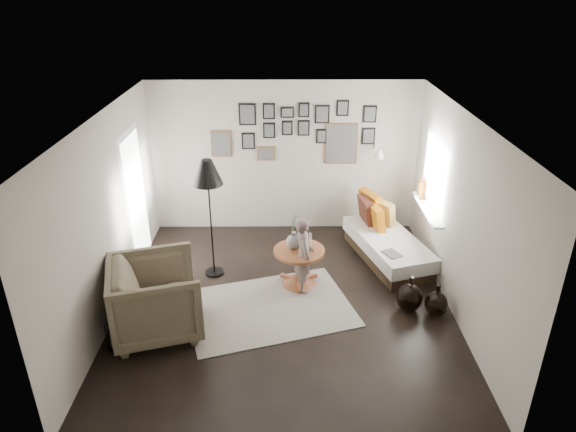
{
  "coord_description": "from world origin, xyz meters",
  "views": [
    {
      "loc": [
        0.01,
        -5.89,
        4.11
      ],
      "look_at": [
        0.05,
        0.5,
        1.1
      ],
      "focal_mm": 32.0,
      "sensor_mm": 36.0,
      "label": 1
    }
  ],
  "objects_px": {
    "vase": "(294,239)",
    "floor_lamp": "(208,177)",
    "daybed": "(387,242)",
    "armchair": "(156,298)",
    "magazine_basket": "(119,335)",
    "demijohn_small": "(436,304)",
    "demijohn_large": "(409,297)",
    "pedestal_table": "(299,269)",
    "child": "(304,255)"
  },
  "relations": [
    {
      "from": "pedestal_table",
      "to": "magazine_basket",
      "type": "height_order",
      "value": "pedestal_table"
    },
    {
      "from": "vase",
      "to": "floor_lamp",
      "type": "xyz_separation_m",
      "value": [
        -1.2,
        0.3,
        0.83
      ]
    },
    {
      "from": "demijohn_large",
      "to": "floor_lamp",
      "type": "bearing_deg",
      "value": 160.49
    },
    {
      "from": "pedestal_table",
      "to": "armchair",
      "type": "relative_size",
      "value": 0.68
    },
    {
      "from": "daybed",
      "to": "vase",
      "type": "bearing_deg",
      "value": -169.08
    },
    {
      "from": "vase",
      "to": "floor_lamp",
      "type": "bearing_deg",
      "value": 165.82
    },
    {
      "from": "pedestal_table",
      "to": "demijohn_large",
      "type": "height_order",
      "value": "pedestal_table"
    },
    {
      "from": "daybed",
      "to": "demijohn_small",
      "type": "bearing_deg",
      "value": -93.12
    },
    {
      "from": "pedestal_table",
      "to": "armchair",
      "type": "height_order",
      "value": "armchair"
    },
    {
      "from": "pedestal_table",
      "to": "floor_lamp",
      "type": "xyz_separation_m",
      "value": [
        -1.28,
        0.32,
        1.3
      ]
    },
    {
      "from": "pedestal_table",
      "to": "demijohn_large",
      "type": "distance_m",
      "value": 1.6
    },
    {
      "from": "pedestal_table",
      "to": "vase",
      "type": "xyz_separation_m",
      "value": [
        -0.08,
        0.02,
        0.47
      ]
    },
    {
      "from": "daybed",
      "to": "magazine_basket",
      "type": "relative_size",
      "value": 5.24
    },
    {
      "from": "pedestal_table",
      "to": "child",
      "type": "relative_size",
      "value": 0.64
    },
    {
      "from": "vase",
      "to": "demijohn_small",
      "type": "xyz_separation_m",
      "value": [
        1.87,
        -0.79,
        -0.56
      ]
    },
    {
      "from": "daybed",
      "to": "demijohn_large",
      "type": "height_order",
      "value": "daybed"
    },
    {
      "from": "pedestal_table",
      "to": "demijohn_small",
      "type": "height_order",
      "value": "pedestal_table"
    },
    {
      "from": "magazine_basket",
      "to": "demijohn_small",
      "type": "distance_m",
      "value": 4.04
    },
    {
      "from": "magazine_basket",
      "to": "demijohn_large",
      "type": "height_order",
      "value": "demijohn_large"
    },
    {
      "from": "demijohn_large",
      "to": "vase",
      "type": "bearing_deg",
      "value": 156.57
    },
    {
      "from": "vase",
      "to": "magazine_basket",
      "type": "bearing_deg",
      "value": -146.66
    },
    {
      "from": "magazine_basket",
      "to": "demijohn_large",
      "type": "distance_m",
      "value": 3.74
    },
    {
      "from": "daybed",
      "to": "demijohn_large",
      "type": "xyz_separation_m",
      "value": [
        0.05,
        -1.45,
        -0.07
      ]
    },
    {
      "from": "vase",
      "to": "demijohn_large",
      "type": "distance_m",
      "value": 1.76
    },
    {
      "from": "daybed",
      "to": "floor_lamp",
      "type": "bearing_deg",
      "value": 173.42
    },
    {
      "from": "child",
      "to": "demijohn_small",
      "type": "bearing_deg",
      "value": -119.62
    },
    {
      "from": "demijohn_large",
      "to": "child",
      "type": "distance_m",
      "value": 1.54
    },
    {
      "from": "demijohn_large",
      "to": "demijohn_small",
      "type": "distance_m",
      "value": 0.35
    },
    {
      "from": "child",
      "to": "pedestal_table",
      "type": "bearing_deg",
      "value": 13.91
    },
    {
      "from": "demijohn_small",
      "to": "pedestal_table",
      "type": "bearing_deg",
      "value": 156.8
    },
    {
      "from": "child",
      "to": "armchair",
      "type": "bearing_deg",
      "value": 106.93
    },
    {
      "from": "magazine_basket",
      "to": "armchair",
      "type": "bearing_deg",
      "value": 38.26
    },
    {
      "from": "magazine_basket",
      "to": "demijohn_large",
      "type": "bearing_deg",
      "value": 11.29
    },
    {
      "from": "floor_lamp",
      "to": "child",
      "type": "distance_m",
      "value": 1.72
    },
    {
      "from": "pedestal_table",
      "to": "floor_lamp",
      "type": "bearing_deg",
      "value": 165.83
    },
    {
      "from": "vase",
      "to": "demijohn_large",
      "type": "bearing_deg",
      "value": -23.43
    },
    {
      "from": "vase",
      "to": "floor_lamp",
      "type": "relative_size",
      "value": 0.29
    },
    {
      "from": "vase",
      "to": "demijohn_small",
      "type": "distance_m",
      "value": 2.1
    },
    {
      "from": "armchair",
      "to": "daybed",
      "type": "bearing_deg",
      "value": -76.14
    },
    {
      "from": "armchair",
      "to": "floor_lamp",
      "type": "distance_m",
      "value": 1.83
    },
    {
      "from": "armchair",
      "to": "vase",
      "type": "bearing_deg",
      "value": -74.08
    },
    {
      "from": "daybed",
      "to": "floor_lamp",
      "type": "distance_m",
      "value": 3.02
    },
    {
      "from": "floor_lamp",
      "to": "demijohn_large",
      "type": "xyz_separation_m",
      "value": [
        2.74,
        -0.97,
        -1.36
      ]
    },
    {
      "from": "pedestal_table",
      "to": "vase",
      "type": "relative_size",
      "value": 1.4
    },
    {
      "from": "armchair",
      "to": "floor_lamp",
      "type": "height_order",
      "value": "floor_lamp"
    },
    {
      "from": "armchair",
      "to": "magazine_basket",
      "type": "distance_m",
      "value": 0.61
    },
    {
      "from": "magazine_basket",
      "to": "demijohn_small",
      "type": "relative_size",
      "value": 0.78
    },
    {
      "from": "floor_lamp",
      "to": "demijohn_large",
      "type": "relative_size",
      "value": 3.46
    },
    {
      "from": "pedestal_table",
      "to": "floor_lamp",
      "type": "distance_m",
      "value": 1.85
    },
    {
      "from": "daybed",
      "to": "armchair",
      "type": "relative_size",
      "value": 1.81
    }
  ]
}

